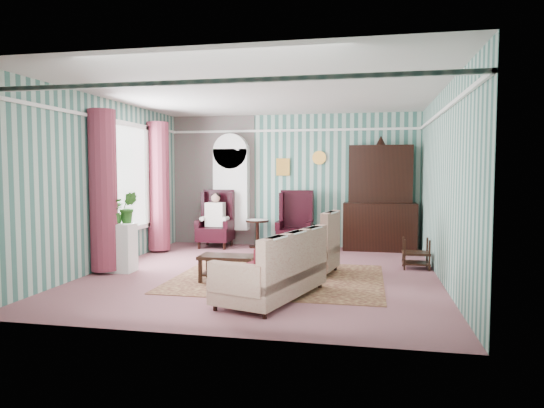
% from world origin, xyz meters
% --- Properties ---
extents(floor, '(6.00, 6.00, 0.00)m').
position_xyz_m(floor, '(0.00, 0.00, 0.00)').
color(floor, '#955760').
rests_on(floor, ground).
extents(room_shell, '(5.53, 6.02, 2.91)m').
position_xyz_m(room_shell, '(-0.62, 0.18, 2.01)').
color(room_shell, '#3C6E62').
rests_on(room_shell, ground).
extents(bookcase, '(0.80, 0.28, 2.24)m').
position_xyz_m(bookcase, '(-1.35, 2.84, 1.12)').
color(bookcase, white).
rests_on(bookcase, floor).
extents(dresser_hutch, '(1.50, 0.56, 2.36)m').
position_xyz_m(dresser_hutch, '(1.90, 2.72, 1.18)').
color(dresser_hutch, black).
rests_on(dresser_hutch, floor).
extents(wingback_left, '(0.76, 0.80, 1.25)m').
position_xyz_m(wingback_left, '(-1.60, 2.45, 0.62)').
color(wingback_left, black).
rests_on(wingback_left, floor).
extents(wingback_right, '(0.76, 0.80, 1.25)m').
position_xyz_m(wingback_right, '(0.15, 2.45, 0.62)').
color(wingback_right, black).
rests_on(wingback_right, floor).
extents(seated_woman, '(0.44, 0.40, 1.18)m').
position_xyz_m(seated_woman, '(-1.60, 2.45, 0.59)').
color(seated_woman, silver).
rests_on(seated_woman, floor).
extents(round_side_table, '(0.50, 0.50, 0.60)m').
position_xyz_m(round_side_table, '(-0.70, 2.60, 0.30)').
color(round_side_table, black).
rests_on(round_side_table, floor).
extents(nest_table, '(0.45, 0.38, 0.54)m').
position_xyz_m(nest_table, '(2.47, 0.90, 0.27)').
color(nest_table, black).
rests_on(nest_table, floor).
extents(plant_stand, '(0.55, 0.35, 0.80)m').
position_xyz_m(plant_stand, '(-2.40, -0.30, 0.40)').
color(plant_stand, white).
rests_on(plant_stand, floor).
extents(rug, '(3.20, 2.60, 0.01)m').
position_xyz_m(rug, '(0.30, -0.30, 0.01)').
color(rug, '#481A18').
rests_on(rug, floor).
extents(sofa, '(1.46, 2.03, 1.12)m').
position_xyz_m(sofa, '(0.44, -1.46, 0.56)').
color(sofa, beige).
rests_on(sofa, floor).
extents(floral_armchair, '(0.89, 0.97, 0.97)m').
position_xyz_m(floral_armchair, '(0.76, 0.20, 0.49)').
color(floral_armchair, beige).
rests_on(floral_armchair, floor).
extents(coffee_table, '(0.84, 0.46, 0.40)m').
position_xyz_m(coffee_table, '(-0.41, -0.65, 0.20)').
color(coffee_table, black).
rests_on(coffee_table, floor).
extents(potted_plant_a, '(0.46, 0.42, 0.43)m').
position_xyz_m(potted_plant_a, '(-2.42, -0.38, 1.01)').
color(potted_plant_a, '#24581B').
rests_on(potted_plant_a, plant_stand).
extents(potted_plant_b, '(0.36, 0.33, 0.52)m').
position_xyz_m(potted_plant_b, '(-2.27, -0.15, 1.06)').
color(potted_plant_b, '#19511A').
rests_on(potted_plant_b, plant_stand).
extents(potted_plant_c, '(0.24, 0.24, 0.35)m').
position_xyz_m(potted_plant_c, '(-2.44, -0.24, 0.98)').
color(potted_plant_c, '#275A1C').
rests_on(potted_plant_c, plant_stand).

